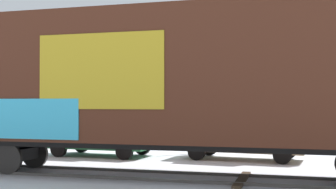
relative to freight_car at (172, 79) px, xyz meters
name	(u,v)px	position (x,y,z in m)	size (l,w,h in m)	color
ground_plane	(153,177)	(-0.58, 0.00, -2.78)	(260.00, 260.00, 0.00)	silver
track	(235,179)	(1.77, 0.10, -2.74)	(60.00, 4.89, 0.08)	#4C4742
freight_car	(172,79)	(0.00, 0.00, 0.00)	(16.10, 3.76, 4.90)	#472316
flagpole	(291,41)	(2.54, 11.59, 2.51)	(1.02, 1.17, 8.43)	silver
hillside	(291,84)	(-0.54, 60.06, 2.31)	(140.75, 29.21, 14.86)	silver
parked_car_green	(100,135)	(-4.41, 4.21, -1.95)	(4.15, 2.02, 1.64)	#1E5933
parked_car_tan	(241,137)	(1.14, 4.82, -1.93)	(4.63, 2.05, 1.70)	#9E8966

